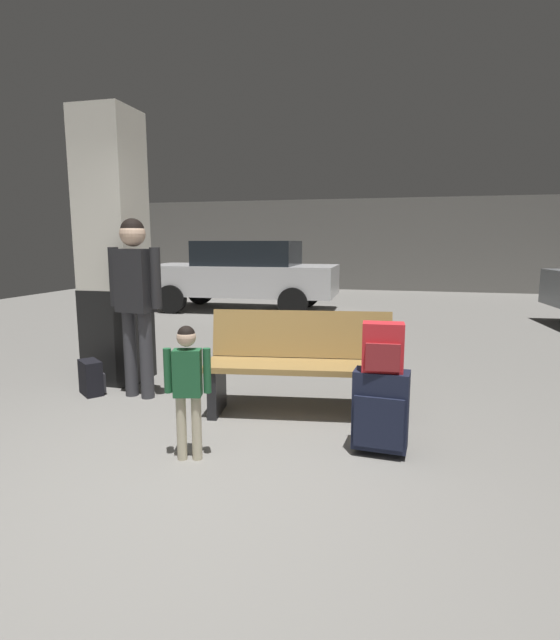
% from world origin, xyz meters
% --- Properties ---
extents(ground_plane, '(18.00, 18.00, 0.10)m').
position_xyz_m(ground_plane, '(0.00, 4.00, -0.05)').
color(ground_plane, gray).
extents(garage_back_wall, '(18.00, 0.12, 2.80)m').
position_xyz_m(garage_back_wall, '(0.00, 12.86, 1.40)').
color(garage_back_wall, slate).
rests_on(garage_back_wall, ground_plane).
extents(structural_pillar, '(0.57, 0.57, 2.81)m').
position_xyz_m(structural_pillar, '(-1.77, 2.01, 1.40)').
color(structural_pillar, black).
rests_on(structural_pillar, ground_plane).
extents(bench, '(1.66, 0.74, 0.89)m').
position_xyz_m(bench, '(0.34, 1.47, 0.44)').
color(bench, '#9E7A42').
rests_on(bench, ground_plane).
extents(suitcase, '(0.39, 0.26, 0.60)m').
position_xyz_m(suitcase, '(1.06, 0.79, 0.32)').
color(suitcase, '#191E33').
rests_on(suitcase, ground_plane).
extents(backpack_bright, '(0.29, 0.20, 0.34)m').
position_xyz_m(backpack_bright, '(1.06, 0.79, 0.77)').
color(backpack_bright, red).
rests_on(backpack_bright, suitcase).
extents(child, '(0.31, 0.18, 0.94)m').
position_xyz_m(child, '(-0.21, 0.38, 0.58)').
color(child, beige).
rests_on(child, ground_plane).
extents(adult, '(0.58, 0.26, 1.71)m').
position_xyz_m(adult, '(-1.26, 1.54, 1.05)').
color(adult, '#38383D').
rests_on(adult, ground_plane).
extents(backpack_dark_floor, '(0.32, 0.31, 0.34)m').
position_xyz_m(backpack_dark_floor, '(-1.76, 1.49, 0.17)').
color(backpack_dark_floor, black).
rests_on(backpack_dark_floor, ground_plane).
extents(parked_car_far, '(4.14, 1.88, 1.51)m').
position_xyz_m(parked_car_far, '(-2.17, 7.57, 0.81)').
color(parked_car_far, silver).
rests_on(parked_car_far, ground_plane).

